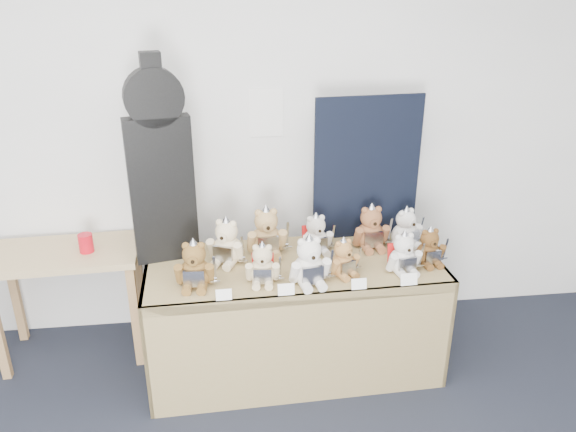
{
  "coord_description": "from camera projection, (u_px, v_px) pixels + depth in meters",
  "views": [
    {
      "loc": [
        0.21,
        -0.94,
        2.24
      ],
      "look_at": [
        0.54,
        1.81,
        1.05
      ],
      "focal_mm": 35.0,
      "sensor_mm": 36.0,
      "label": 1
    }
  ],
  "objects": [
    {
      "name": "room_shell",
      "position": [
        266.0,
        113.0,
        3.47
      ],
      "size": [
        6.0,
        6.0,
        6.0
      ],
      "color": "silver",
      "rests_on": "floor"
    },
    {
      "name": "display_table",
      "position": [
        296.0,
        293.0,
        3.24
      ],
      "size": [
        1.73,
        0.77,
        0.71
      ],
      "rotation": [
        0.0,
        0.0,
        0.03
      ],
      "color": "olive",
      "rests_on": "floor"
    },
    {
      "name": "side_table",
      "position": [
        67.0,
        269.0,
        3.42
      ],
      "size": [
        0.89,
        0.53,
        0.72
      ],
      "rotation": [
        0.0,
        0.0,
        0.05
      ],
      "color": "tan",
      "rests_on": "floor"
    },
    {
      "name": "guitar_case",
      "position": [
        160.0,
        164.0,
        3.09
      ],
      "size": [
        0.37,
        0.18,
        1.18
      ],
      "rotation": [
        0.0,
        0.0,
        0.21
      ],
      "color": "black",
      "rests_on": "display_table"
    },
    {
      "name": "navy_board",
      "position": [
        367.0,
        169.0,
        3.43
      ],
      "size": [
        0.67,
        0.08,
        0.89
      ],
      "primitive_type": "cube",
      "rotation": [
        0.0,
        0.0,
        0.08
      ],
      "color": "black",
      "rests_on": "display_table"
    },
    {
      "name": "red_cup",
      "position": [
        86.0,
        243.0,
        3.34
      ],
      "size": [
        0.09,
        0.09,
        0.11
      ],
      "primitive_type": "cylinder",
      "color": "red",
      "rests_on": "side_table"
    },
    {
      "name": "teddy_front_far_left",
      "position": [
        195.0,
        266.0,
        2.97
      ],
      "size": [
        0.24,
        0.2,
        0.29
      ],
      "rotation": [
        0.0,
        0.0,
        -0.08
      ],
      "color": "brown",
      "rests_on": "display_table"
    },
    {
      "name": "teddy_front_left",
      "position": [
        263.0,
        265.0,
        3.01
      ],
      "size": [
        0.21,
        0.18,
        0.26
      ],
      "rotation": [
        0.0,
        0.0,
        -0.1
      ],
      "color": "beige",
      "rests_on": "display_table"
    },
    {
      "name": "teddy_front_centre",
      "position": [
        309.0,
        263.0,
        2.99
      ],
      "size": [
        0.26,
        0.22,
        0.31
      ],
      "rotation": [
        0.0,
        0.0,
        0.16
      ],
      "color": "silver",
      "rests_on": "display_table"
    },
    {
      "name": "teddy_front_right",
      "position": [
        343.0,
        259.0,
        3.09
      ],
      "size": [
        0.2,
        0.19,
        0.24
      ],
      "rotation": [
        0.0,
        0.0,
        0.39
      ],
      "color": "#A7743F",
      "rests_on": "display_table"
    },
    {
      "name": "teddy_front_far_right",
      "position": [
        403.0,
        255.0,
        3.12
      ],
      "size": [
        0.22,
        0.2,
        0.27
      ],
      "rotation": [
        0.0,
        0.0,
        0.16
      ],
      "color": "silver",
      "rests_on": "display_table"
    },
    {
      "name": "teddy_front_end",
      "position": [
        429.0,
        248.0,
        3.21
      ],
      "size": [
        0.21,
        0.18,
        0.25
      ],
      "rotation": [
        0.0,
        0.0,
        0.16
      ],
      "color": "brown",
      "rests_on": "display_table"
    },
    {
      "name": "teddy_back_left",
      "position": [
        227.0,
        243.0,
        3.21
      ],
      "size": [
        0.24,
        0.24,
        0.3
      ],
      "rotation": [
        0.0,
        0.0,
        -0.4
      ],
      "color": "beige",
      "rests_on": "display_table"
    },
    {
      "name": "teddy_back_centre_left",
      "position": [
        267.0,
        233.0,
        3.31
      ],
      "size": [
        0.27,
        0.22,
        0.33
      ],
      "rotation": [
        0.0,
        0.0,
        0.06
      ],
      "color": "tan",
      "rests_on": "display_table"
    },
    {
      "name": "teddy_back_centre_right",
      "position": [
        316.0,
        236.0,
        3.34
      ],
      "size": [
        0.22,
        0.2,
        0.27
      ],
      "rotation": [
        0.0,
        0.0,
        0.21
      ],
      "color": "silver",
      "rests_on": "display_table"
    },
    {
      "name": "teddy_back_right",
      "position": [
        371.0,
        229.0,
        3.39
      ],
      "size": [
        0.25,
        0.21,
        0.3
      ],
      "rotation": [
        0.0,
        0.0,
        0.07
      ],
      "color": "#8F5B39",
      "rests_on": "display_table"
    },
    {
      "name": "teddy_back_end",
      "position": [
        406.0,
        230.0,
        3.41
      ],
      "size": [
        0.23,
        0.22,
        0.28
      ],
      "rotation": [
        0.0,
        0.0,
        0.49
      ],
      "color": "white",
      "rests_on": "display_table"
    },
    {
      "name": "entry_card_a",
      "position": [
        224.0,
        295.0,
        2.87
      ],
      "size": [
        0.08,
        0.02,
        0.06
      ],
      "primitive_type": "cube",
      "rotation": [
        -0.24,
        0.0,
        0.03
      ],
      "color": "white",
      "rests_on": "display_table"
    },
    {
      "name": "entry_card_b",
      "position": [
        286.0,
        289.0,
        2.91
      ],
      "size": [
        0.09,
        0.02,
        0.06
      ],
      "primitive_type": "cube",
      "rotation": [
        -0.24,
        0.0,
        0.03
      ],
      "color": "white",
      "rests_on": "display_table"
    },
    {
      "name": "entry_card_c",
      "position": [
        359.0,
        284.0,
        2.97
      ],
      "size": [
        0.08,
        0.02,
        0.06
      ],
      "primitive_type": "cube",
      "rotation": [
        -0.24,
        0.0,
        0.03
      ],
      "color": "white",
      "rests_on": "display_table"
    },
    {
      "name": "entry_card_d",
      "position": [
        409.0,
        279.0,
        3.0
      ],
      "size": [
        0.09,
        0.02,
        0.07
      ],
      "primitive_type": "cube",
      "rotation": [
        -0.24,
        0.0,
        0.03
      ],
      "color": "white",
      "rests_on": "display_table"
    }
  ]
}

